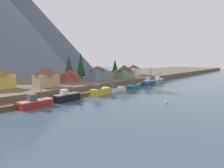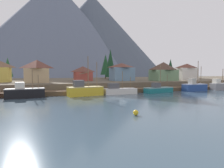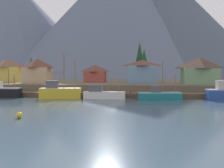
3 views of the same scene
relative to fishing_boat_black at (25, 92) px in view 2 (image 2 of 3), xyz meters
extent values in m
cube|color=#384C5B|center=(22.80, 21.55, -1.68)|extent=(400.00, 400.00, 1.00)
cube|color=brown|center=(22.80, 3.55, -0.68)|extent=(80.00, 4.00, 1.00)
cylinder|color=brown|center=(2.80, 1.75, -0.38)|extent=(0.36, 0.36, 1.60)
cylinder|color=brown|center=(10.80, 1.75, -0.38)|extent=(0.36, 0.36, 1.60)
cylinder|color=brown|center=(18.80, 1.75, -0.38)|extent=(0.36, 0.36, 1.60)
cylinder|color=brown|center=(26.80, 1.75, -0.38)|extent=(0.36, 0.36, 1.60)
cylinder|color=brown|center=(34.80, 1.75, -0.38)|extent=(0.36, 0.36, 1.60)
cylinder|color=brown|center=(42.80, 1.75, -0.38)|extent=(0.36, 0.36, 1.60)
cylinder|color=brown|center=(50.80, 1.75, -0.38)|extent=(0.36, 0.36, 1.60)
cylinder|color=brown|center=(58.80, 1.75, -0.38)|extent=(0.36, 0.36, 1.60)
cube|color=brown|center=(22.80, 33.55, 0.07)|extent=(400.00, 56.00, 2.50)
cone|color=slate|center=(11.96, 126.94, 40.56)|extent=(149.10, 149.10, 83.49)
cone|color=#475160|center=(46.83, 133.70, 37.77)|extent=(138.01, 138.01, 77.91)
cube|color=black|center=(0.08, 0.00, -0.26)|extent=(7.87, 2.86, 1.85)
cube|color=slate|center=(0.08, 0.00, 0.77)|extent=(7.87, 2.86, 0.20)
cube|color=silver|center=(-0.90, -0.06, 1.52)|extent=(1.90, 1.63, 1.31)
cylinder|color=brown|center=(1.54, 0.10, 2.89)|extent=(0.18, 0.18, 4.04)
cylinder|color=brown|center=(2.73, 0.18, 2.27)|extent=(0.15, 0.15, 2.81)
cube|color=gold|center=(12.89, -0.46, -0.22)|extent=(8.48, 3.74, 1.94)
cube|color=tan|center=(12.89, -0.46, 0.85)|extent=(8.48, 3.74, 0.20)
cube|color=#4C4C51|center=(11.25, -0.71, 1.72)|extent=(2.52, 1.74, 1.53)
cylinder|color=brown|center=(13.57, -0.36, 4.48)|extent=(0.19, 0.19, 7.05)
cylinder|color=brown|center=(15.76, -0.02, 3.85)|extent=(0.17, 0.17, 5.79)
cylinder|color=brown|center=(12.63, -0.50, 4.08)|extent=(2.36, 0.49, 0.63)
cube|color=silver|center=(21.79, 0.03, -0.57)|extent=(8.22, 2.78, 1.23)
cube|color=silver|center=(21.79, 0.03, 0.14)|extent=(8.22, 2.78, 0.20)
cube|color=#4C4C51|center=(20.00, 0.05, 0.90)|extent=(2.62, 1.65, 1.32)
cylinder|color=brown|center=(22.38, 0.02, 2.40)|extent=(0.14, 0.14, 4.31)
cylinder|color=brown|center=(24.60, -0.01, 1.66)|extent=(0.12, 0.12, 2.84)
cube|color=#196B70|center=(32.64, -0.44, -0.57)|extent=(8.47, 3.71, 1.24)
cube|color=#679496|center=(32.64, -0.44, 0.15)|extent=(8.47, 3.71, 0.20)
cube|color=#4C4C51|center=(31.77, -0.58, 0.87)|extent=(1.92, 2.13, 1.24)
cylinder|color=brown|center=(33.21, -0.35, 3.33)|extent=(0.15, 0.15, 6.16)
cylinder|color=brown|center=(35.66, 0.04, 1.95)|extent=(0.13, 0.13, 3.39)
cube|color=navy|center=(45.05, -0.01, -0.26)|extent=(6.94, 2.85, 1.85)
cube|color=#6C7DA2|center=(45.05, -0.01, 0.77)|extent=(6.94, 2.85, 0.20)
cube|color=#B2AD9E|center=(44.12, -0.02, 1.72)|extent=(1.43, 1.80, 1.70)
cylinder|color=brown|center=(46.18, 0.00, 4.21)|extent=(0.15, 0.15, 6.69)
cylinder|color=brown|center=(47.33, 0.01, 3.44)|extent=(0.13, 0.13, 5.14)
cube|color=gray|center=(55.31, 0.21, -0.24)|extent=(6.33, 2.46, 1.89)
cube|color=#9F9FA2|center=(55.31, 0.21, 0.80)|extent=(6.33, 2.46, 0.20)
cube|color=silver|center=(53.68, 0.25, 1.56)|extent=(1.71, 1.72, 1.31)
cylinder|color=brown|center=(56.11, 0.19, 3.11)|extent=(0.17, 0.17, 4.41)
cube|color=#6689A8|center=(29.47, 17.77, 3.61)|extent=(7.38, 6.26, 4.60)
pyramid|color=brown|center=(29.47, 17.77, 6.67)|extent=(7.75, 6.58, 1.52)
cube|color=#6B8E66|center=(43.17, 12.78, 3.20)|extent=(8.00, 6.62, 3.77)
pyramid|color=#422D23|center=(43.17, 12.78, 6.45)|extent=(8.40, 6.95, 2.72)
cube|color=tan|center=(1.93, 14.23, 3.35)|extent=(6.45, 5.96, 4.08)
pyramid|color=brown|center=(1.93, 14.23, 6.59)|extent=(6.77, 6.26, 2.39)
cube|color=silver|center=(56.24, 16.22, 3.62)|extent=(7.67, 4.30, 4.61)
pyramid|color=brown|center=(56.24, 16.22, 6.76)|extent=(8.06, 4.51, 1.66)
cube|color=#9E4238|center=(16.29, 20.54, 2.84)|extent=(5.87, 4.45, 3.05)
pyramid|color=brown|center=(16.29, 20.54, 5.33)|extent=(6.17, 4.67, 1.93)
cylinder|color=#4C3823|center=(62.29, 34.65, 1.96)|extent=(0.50, 0.50, 1.29)
cone|color=#14381E|center=(62.29, 34.65, 6.66)|extent=(3.89, 3.89, 8.10)
cylinder|color=#4C3823|center=(28.89, 28.33, 1.83)|extent=(0.50, 0.50, 1.03)
cone|color=#14381E|center=(28.89, 28.33, 7.94)|extent=(4.37, 4.37, 11.20)
cylinder|color=#4C3823|center=(-8.82, 34.50, 1.97)|extent=(0.50, 0.50, 1.31)
cone|color=#1E4C28|center=(-8.82, 34.50, 6.15)|extent=(3.46, 3.46, 7.03)
cylinder|color=#4C3823|center=(30.49, 39.97, 2.21)|extent=(0.50, 0.50, 1.79)
cone|color=#194223|center=(30.49, 39.97, 7.79)|extent=(4.78, 4.78, 9.37)
sphere|color=gold|center=(14.96, -22.28, -0.83)|extent=(0.70, 0.70, 0.70)
camera|label=1|loc=(-30.59, -42.84, 9.99)|focal=30.15mm
camera|label=2|loc=(4.26, -43.61, 4.32)|focal=30.26mm
camera|label=3|loc=(28.51, -49.37, 4.00)|focal=40.01mm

